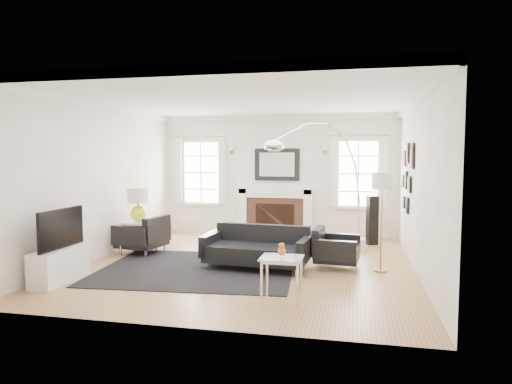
% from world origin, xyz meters
% --- Properties ---
extents(floor, '(6.00, 6.00, 0.00)m').
position_xyz_m(floor, '(0.00, 0.00, 0.00)').
color(floor, '#905F3C').
rests_on(floor, ground).
extents(back_wall, '(5.50, 0.04, 2.80)m').
position_xyz_m(back_wall, '(0.00, 3.00, 1.40)').
color(back_wall, white).
rests_on(back_wall, floor).
extents(front_wall, '(5.50, 0.04, 2.80)m').
position_xyz_m(front_wall, '(0.00, -3.00, 1.40)').
color(front_wall, white).
rests_on(front_wall, floor).
extents(left_wall, '(0.04, 6.00, 2.80)m').
position_xyz_m(left_wall, '(-2.75, 0.00, 1.40)').
color(left_wall, white).
rests_on(left_wall, floor).
extents(right_wall, '(0.04, 6.00, 2.80)m').
position_xyz_m(right_wall, '(2.75, 0.00, 1.40)').
color(right_wall, white).
rests_on(right_wall, floor).
extents(ceiling, '(5.50, 6.00, 0.02)m').
position_xyz_m(ceiling, '(0.00, 0.00, 2.80)').
color(ceiling, white).
rests_on(ceiling, back_wall).
extents(crown_molding, '(5.50, 6.00, 0.12)m').
position_xyz_m(crown_molding, '(0.00, 0.00, 2.74)').
color(crown_molding, white).
rests_on(crown_molding, back_wall).
extents(fireplace, '(1.70, 0.69, 1.11)m').
position_xyz_m(fireplace, '(0.00, 2.79, 0.54)').
color(fireplace, white).
rests_on(fireplace, floor).
extents(mantel_mirror, '(1.05, 0.07, 0.75)m').
position_xyz_m(mantel_mirror, '(0.00, 2.95, 1.65)').
color(mantel_mirror, black).
rests_on(mantel_mirror, back_wall).
extents(window_left, '(1.24, 0.15, 1.62)m').
position_xyz_m(window_left, '(-1.85, 2.95, 1.46)').
color(window_left, white).
rests_on(window_left, back_wall).
extents(window_right, '(1.24, 0.15, 1.62)m').
position_xyz_m(window_right, '(1.85, 2.95, 1.46)').
color(window_right, white).
rests_on(window_right, back_wall).
extents(gallery_wall, '(0.04, 1.73, 1.29)m').
position_xyz_m(gallery_wall, '(2.72, 1.30, 1.53)').
color(gallery_wall, black).
rests_on(gallery_wall, right_wall).
extents(tv_unit, '(0.35, 1.00, 1.09)m').
position_xyz_m(tv_unit, '(-2.44, -1.70, 0.33)').
color(tv_unit, white).
rests_on(tv_unit, floor).
extents(area_rug, '(3.31, 2.84, 0.01)m').
position_xyz_m(area_rug, '(-0.73, -0.55, 0.01)').
color(area_rug, black).
rests_on(area_rug, floor).
extents(sofa, '(1.81, 0.96, 0.57)m').
position_xyz_m(sofa, '(0.22, -0.24, 0.31)').
color(sofa, black).
rests_on(sofa, floor).
extents(armchair_left, '(0.91, 0.98, 0.59)m').
position_xyz_m(armchair_left, '(-2.14, 0.44, 0.33)').
color(armchair_left, black).
rests_on(armchair_left, floor).
extents(armchair_right, '(0.79, 0.86, 0.54)m').
position_xyz_m(armchair_right, '(1.45, 0.07, 0.30)').
color(armchair_right, black).
rests_on(armchair_right, floor).
extents(coffee_table, '(0.92, 0.92, 0.41)m').
position_xyz_m(coffee_table, '(-0.47, 0.83, 0.38)').
color(coffee_table, silver).
rests_on(coffee_table, floor).
extents(side_table_left, '(0.57, 0.57, 0.62)m').
position_xyz_m(side_table_left, '(-2.20, 0.33, 0.51)').
color(side_table_left, silver).
rests_on(side_table_left, floor).
extents(nesting_table, '(0.53, 0.44, 0.58)m').
position_xyz_m(nesting_table, '(0.89, -1.92, 0.46)').
color(nesting_table, silver).
rests_on(nesting_table, floor).
extents(gourd_lamp, '(0.39, 0.39, 0.63)m').
position_xyz_m(gourd_lamp, '(-2.20, 0.33, 0.98)').
color(gourd_lamp, yellow).
rests_on(gourd_lamp, side_table_left).
extents(orange_vase, '(0.10, 0.10, 0.16)m').
position_xyz_m(orange_vase, '(0.89, -1.92, 0.67)').
color(orange_vase, '#DA561C').
rests_on(orange_vase, nesting_table).
extents(arc_floor_lamp, '(1.81, 1.68, 2.56)m').
position_xyz_m(arc_floor_lamp, '(1.12, 1.05, 1.38)').
color(arc_floor_lamp, silver).
rests_on(arc_floor_lamp, floor).
extents(stick_floor_lamp, '(0.32, 0.32, 1.59)m').
position_xyz_m(stick_floor_lamp, '(2.20, -0.09, 1.38)').
color(stick_floor_lamp, '#A47D39').
rests_on(stick_floor_lamp, floor).
extents(speaker_tower, '(0.26, 0.26, 1.02)m').
position_xyz_m(speaker_tower, '(2.15, 2.21, 0.51)').
color(speaker_tower, black).
rests_on(speaker_tower, floor).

